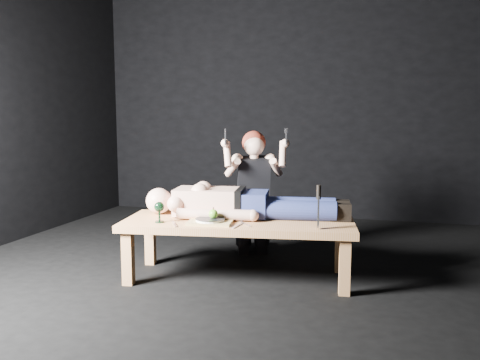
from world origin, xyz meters
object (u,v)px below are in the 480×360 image
at_px(table, 238,249).
at_px(goblet, 159,212).
at_px(serving_tray, 210,222).
at_px(lying_man, 248,200).
at_px(kneeling_woman, 253,192).
at_px(carving_knife, 318,207).

xyz_separation_m(table, goblet, (-0.54, -0.24, 0.30)).
height_order(serving_tray, goblet, goblet).
relative_size(lying_man, serving_tray, 5.42).
bearing_deg(lying_man, goblet, -153.17).
bearing_deg(table, lying_man, 71.11).
xyz_separation_m(kneeling_woman, serving_tray, (-0.11, -0.84, -0.11)).
bearing_deg(kneeling_woman, serving_tray, -115.72).
distance_m(lying_man, serving_tray, 0.40).
height_order(table, carving_knife, carving_knife).
xyz_separation_m(table, lying_man, (0.03, 0.16, 0.36)).
xyz_separation_m(kneeling_woman, goblet, (-0.48, -0.90, -0.04)).
relative_size(table, serving_tray, 5.42).
bearing_deg(goblet, serving_tray, 10.46).
distance_m(lying_man, kneeling_woman, 0.52).
xyz_separation_m(table, serving_tray, (-0.17, -0.17, 0.23)).
xyz_separation_m(lying_man, serving_tray, (-0.20, -0.33, -0.12)).
relative_size(table, carving_knife, 5.59).
height_order(lying_man, goblet, lying_man).
xyz_separation_m(table, carving_knife, (0.62, -0.13, 0.38)).
distance_m(table, serving_tray, 0.33).
relative_size(table, lying_man, 1.00).
bearing_deg(kneeling_woman, goblet, -136.25).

